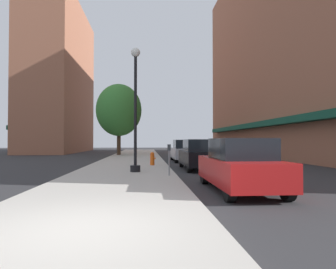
# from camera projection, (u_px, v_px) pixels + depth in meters

# --- Properties ---
(ground_plane) EXTENTS (90.00, 90.00, 0.00)m
(ground_plane) POSITION_uv_depth(u_px,v_px,m) (183.00, 161.00, 23.12)
(ground_plane) COLOR #2D2D30
(sidewalk_slab) EXTENTS (4.80, 50.00, 0.12)m
(sidewalk_slab) POSITION_uv_depth(u_px,v_px,m) (133.00, 159.00, 23.81)
(sidewalk_slab) COLOR #B7B2A8
(sidewalk_slab) RESTS_ON ground
(building_right_brick) EXTENTS (6.80, 40.00, 23.23)m
(building_right_brick) POSITION_uv_depth(u_px,v_px,m) (290.00, 37.00, 28.18)
(building_right_brick) COLOR #9E6047
(building_right_brick) RESTS_ON ground
(building_far_background) EXTENTS (6.80, 18.00, 20.38)m
(building_far_background) POSITION_uv_depth(u_px,v_px,m) (60.00, 80.00, 41.15)
(building_far_background) COLOR #9E6047
(building_far_background) RESTS_ON ground
(lamppost) EXTENTS (0.48, 0.48, 5.90)m
(lamppost) POSITION_uv_depth(u_px,v_px,m) (135.00, 107.00, 13.82)
(lamppost) COLOR black
(lamppost) RESTS_ON sidewalk_slab
(fire_hydrant) EXTENTS (0.33, 0.26, 0.79)m
(fire_hydrant) POSITION_uv_depth(u_px,v_px,m) (152.00, 158.00, 17.54)
(fire_hydrant) COLOR #E05614
(fire_hydrant) RESTS_ON sidewalk_slab
(parking_meter_near) EXTENTS (0.14, 0.09, 1.31)m
(parking_meter_near) POSITION_uv_depth(u_px,v_px,m) (169.00, 156.00, 12.30)
(parking_meter_near) COLOR slate
(parking_meter_near) RESTS_ON sidewalk_slab
(tree_near) EXTENTS (4.74, 4.74, 7.41)m
(tree_near) POSITION_uv_depth(u_px,v_px,m) (119.00, 110.00, 30.52)
(tree_near) COLOR #422D1E
(tree_near) RESTS_ON sidewalk_slab
(car_red) EXTENTS (1.80, 4.30, 1.66)m
(car_red) POSITION_uv_depth(u_px,v_px,m) (239.00, 165.00, 9.14)
(car_red) COLOR black
(car_red) RESTS_ON ground
(car_black) EXTENTS (1.80, 4.30, 1.66)m
(car_black) POSITION_uv_depth(u_px,v_px,m) (199.00, 155.00, 16.06)
(car_black) COLOR black
(car_black) RESTS_ON ground
(car_silver) EXTENTS (1.80, 4.30, 1.66)m
(car_silver) POSITION_uv_depth(u_px,v_px,m) (184.00, 151.00, 22.30)
(car_silver) COLOR black
(car_silver) RESTS_ON ground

